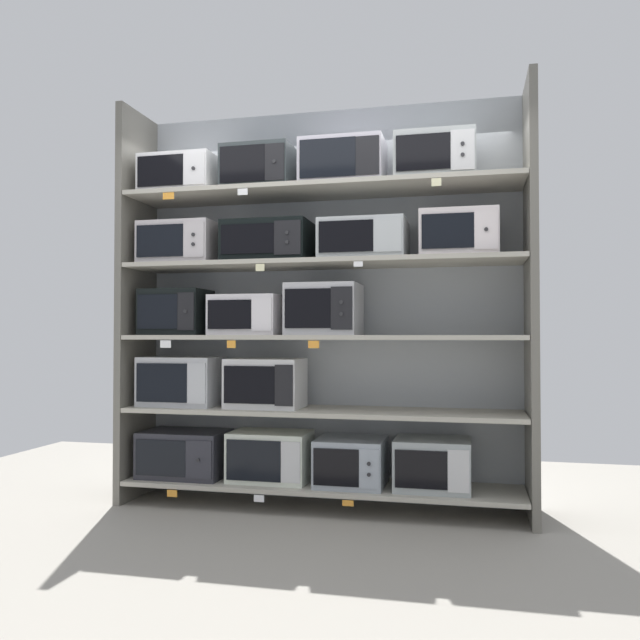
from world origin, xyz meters
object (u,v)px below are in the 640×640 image
Objects in this scene: microwave_4 at (182,381)px; microwave_5 at (266,383)px; microwave_9 at (182,244)px; microwave_15 at (343,164)px; microwave_1 at (270,456)px; microwave_11 at (364,241)px; microwave_13 at (182,177)px; microwave_6 at (176,312)px; microwave_10 at (269,243)px; microwave_7 at (247,315)px; microwave_2 at (351,462)px; microwave_12 at (459,234)px; microwave_14 at (259,170)px; microwave_8 at (324,309)px; microwave_16 at (435,158)px; microwave_0 at (185,453)px; microwave_3 at (433,464)px.

microwave_4 reaches higher than microwave_5.
microwave_15 is at bearing -0.01° from microwave_9.
microwave_4 is at bearing 179.99° from microwave_1.
microwave_13 is (-1.29, -0.00, 0.49)m from microwave_11.
microwave_10 is at bearing 0.01° from microwave_6.
microwave_11 reaches higher than microwave_7.
microwave_13 is (-1.20, -0.00, 1.94)m from microwave_2.
microwave_12 is 1.42m from microwave_14.
microwave_8 is 0.60m from microwave_10.
microwave_12 is at bearing 0.01° from microwave_1.
microwave_4 is 1.56m from microwave_14.
microwave_10 reaches higher than microwave_2.
microwave_16 is (1.75, 0.00, 0.50)m from microwave_9.
microwave_1 is at bearing -179.99° from microwave_2.
microwave_8 is 0.91× the size of microwave_16.
microwave_16 is (1.19, 0.00, 0.00)m from microwave_14.
microwave_10 reaches higher than microwave_1.
microwave_2 is at bearing -179.99° from microwave_16.
microwave_5 is 1.07× the size of microwave_8.
microwave_11 is at bearing 0.00° from microwave_0.
microwave_14 is (-0.05, -0.00, 1.45)m from microwave_5.
microwave_8 is 0.81× the size of microwave_10.
microwave_10 is at bearing 0.03° from microwave_13.
microwave_13 is at bearing -0.25° from microwave_6.
microwave_7 reaches higher than microwave_3.
microwave_11 is (-0.44, -0.00, 1.44)m from microwave_3.
microwave_7 is at bearing 179.99° from microwave_10.
microwave_13 is at bearing -180.00° from microwave_2.
microwave_13 is (-0.62, -0.00, 1.44)m from microwave_5.
microwave_3 is 1.57m from microwave_7.
microwave_8 is at bearing 0.03° from microwave_1.
microwave_9 reaches higher than microwave_4.
microwave_6 reaches higher than microwave_7.
microwave_16 is (1.14, 0.00, 1.46)m from microwave_5.
microwave_11 is 0.61m from microwave_12.
microwave_10 reaches higher than microwave_3.
microwave_0 is at bearing -180.00° from microwave_11.
microwave_9 is (-0.62, -0.00, 0.96)m from microwave_5.
microwave_6 is 1.54m from microwave_15.
microwave_13 reaches higher than microwave_5.
microwave_15 reaches higher than microwave_8.
microwave_9 reaches higher than microwave_5.
microwave_11 reaches higher than microwave_2.
microwave_1 is at bearing -0.14° from microwave_7.
microwave_15 is at bearing -0.03° from microwave_5.
microwave_0 is 2.37m from microwave_12.
microwave_15 is (1.15, -0.00, 0.02)m from microwave_13.
microwave_16 is (0.46, 0.00, 0.51)m from microwave_11.
microwave_16 is at bearing 0.03° from microwave_15.
microwave_8 is (0.41, -0.00, 0.49)m from microwave_5.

